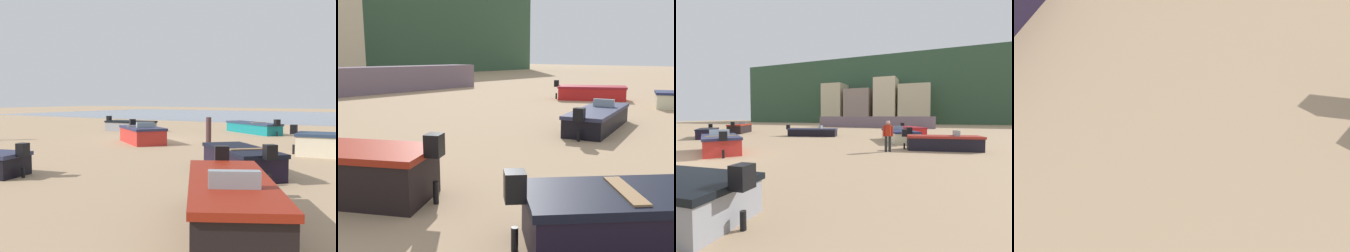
# 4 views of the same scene
# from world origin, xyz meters

# --- Properties ---
(harbor_pier) EXTENTS (18.87, 2.40, 1.81)m
(harbor_pier) POSITION_xyz_m (0.08, 30.00, 0.91)
(harbor_pier) COLOR slate
(harbor_pier) RESTS_ON ground
(boat_black_1) EXTENTS (3.59, 3.55, 1.13)m
(boat_black_1) POSITION_xyz_m (-8.60, 6.90, 0.41)
(boat_black_1) COLOR black
(boat_black_1) RESTS_ON ground
(boat_red_4) EXTENTS (3.39, 4.29, 1.13)m
(boat_red_4) POSITION_xyz_m (7.13, 16.45, 0.41)
(boat_red_4) COLOR red
(boat_red_4) RESTS_ON ground
(boat_black_9) EXTENTS (4.82, 2.38, 1.04)m
(boat_black_9) POSITION_xyz_m (-1.13, 11.68, 0.37)
(boat_black_9) COLOR black
(boat_black_9) RESTS_ON ground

